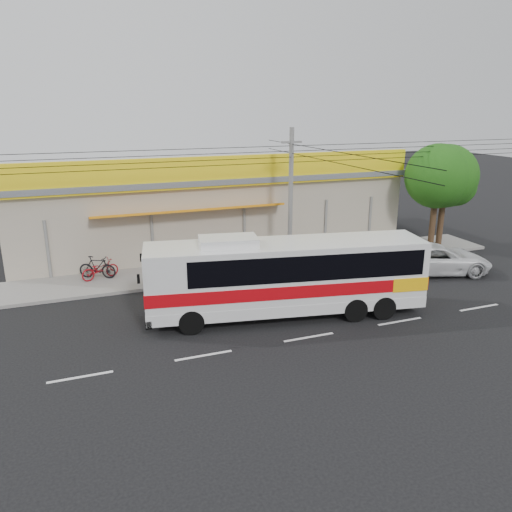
{
  "coord_description": "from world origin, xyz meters",
  "views": [
    {
      "loc": [
        -7.69,
        -17.46,
        8.24
      ],
      "look_at": [
        -0.4,
        2.0,
        1.9
      ],
      "focal_mm": 35.0,
      "sensor_mm": 36.0,
      "label": 1
    }
  ],
  "objects_px": {
    "white_car": "(437,259)",
    "coach_bus": "(290,273)",
    "tree_far": "(440,178)",
    "utility_pole": "(291,153)",
    "motorbike_dark": "(97,267)",
    "motorbike_red": "(100,269)",
    "tree_near": "(448,178)"
  },
  "relations": [
    {
      "from": "coach_bus",
      "to": "motorbike_dark",
      "type": "height_order",
      "value": "coach_bus"
    },
    {
      "from": "coach_bus",
      "to": "motorbike_dark",
      "type": "bearing_deg",
      "value": 145.25
    },
    {
      "from": "white_car",
      "to": "coach_bus",
      "type": "bearing_deg",
      "value": 120.68
    },
    {
      "from": "motorbike_red",
      "to": "tree_near",
      "type": "distance_m",
      "value": 20.01
    },
    {
      "from": "coach_bus",
      "to": "utility_pole",
      "type": "distance_m",
      "value": 7.54
    },
    {
      "from": "tree_near",
      "to": "utility_pole",
      "type": "bearing_deg",
      "value": -177.75
    },
    {
      "from": "motorbike_red",
      "to": "white_car",
      "type": "bearing_deg",
      "value": -125.65
    },
    {
      "from": "motorbike_red",
      "to": "tree_far",
      "type": "relative_size",
      "value": 0.3
    },
    {
      "from": "coach_bus",
      "to": "tree_far",
      "type": "bearing_deg",
      "value": 36.78
    },
    {
      "from": "motorbike_dark",
      "to": "white_car",
      "type": "bearing_deg",
      "value": -78.48
    },
    {
      "from": "coach_bus",
      "to": "tree_near",
      "type": "xyz_separation_m",
      "value": [
        12.77,
        6.18,
        2.29
      ]
    },
    {
      "from": "coach_bus",
      "to": "tree_near",
      "type": "relative_size",
      "value": 1.86
    },
    {
      "from": "white_car",
      "to": "motorbike_dark",
      "type": "bearing_deg",
      "value": 90.5
    },
    {
      "from": "coach_bus",
      "to": "white_car",
      "type": "height_order",
      "value": "coach_bus"
    },
    {
      "from": "white_car",
      "to": "tree_near",
      "type": "xyz_separation_m",
      "value": [
        3.57,
        3.89,
        3.38
      ]
    },
    {
      "from": "white_car",
      "to": "utility_pole",
      "type": "relative_size",
      "value": 0.16
    },
    {
      "from": "coach_bus",
      "to": "utility_pole",
      "type": "relative_size",
      "value": 0.33
    },
    {
      "from": "utility_pole",
      "to": "tree_far",
      "type": "height_order",
      "value": "utility_pole"
    },
    {
      "from": "coach_bus",
      "to": "motorbike_red",
      "type": "relative_size",
      "value": 6.16
    },
    {
      "from": "white_car",
      "to": "tree_far",
      "type": "bearing_deg",
      "value": -20.68
    },
    {
      "from": "motorbike_dark",
      "to": "tree_near",
      "type": "xyz_separation_m",
      "value": [
        19.81,
        -0.83,
        3.41
      ]
    },
    {
      "from": "motorbike_dark",
      "to": "tree_far",
      "type": "height_order",
      "value": "tree_far"
    },
    {
      "from": "coach_bus",
      "to": "tree_near",
      "type": "bearing_deg",
      "value": 35.97
    },
    {
      "from": "motorbike_dark",
      "to": "tree_near",
      "type": "relative_size",
      "value": 0.3
    },
    {
      "from": "utility_pole",
      "to": "tree_near",
      "type": "xyz_separation_m",
      "value": [
        10.19,
        0.4,
        -1.8
      ]
    },
    {
      "from": "motorbike_dark",
      "to": "tree_far",
      "type": "xyz_separation_m",
      "value": [
        19.11,
        -0.95,
        3.45
      ]
    },
    {
      "from": "motorbike_dark",
      "to": "tree_far",
      "type": "distance_m",
      "value": 19.44
    },
    {
      "from": "white_car",
      "to": "utility_pole",
      "type": "distance_m",
      "value": 9.1
    },
    {
      "from": "utility_pole",
      "to": "white_car",
      "type": "bearing_deg",
      "value": -27.79
    },
    {
      "from": "motorbike_dark",
      "to": "motorbike_red",
      "type": "bearing_deg",
      "value": -111.87
    },
    {
      "from": "coach_bus",
      "to": "utility_pole",
      "type": "xyz_separation_m",
      "value": [
        2.58,
        5.78,
        4.09
      ]
    },
    {
      "from": "motorbike_red",
      "to": "white_car",
      "type": "distance_m",
      "value": 16.76
    }
  ]
}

